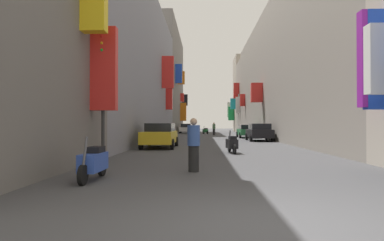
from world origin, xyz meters
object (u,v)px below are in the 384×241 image
(parked_car_white, at_px, (186,128))
(pedestrian_near_left, at_px, (214,129))
(scooter_green, at_px, (205,131))
(parked_car_yellow, at_px, (160,135))
(parked_car_green, at_px, (247,131))
(traffic_light_near_corner, at_px, (103,76))
(scooter_black, at_px, (232,144))
(parked_car_black, at_px, (259,132))
(scooter_blue, at_px, (94,162))
(pedestrian_crossing, at_px, (194,145))

(parked_car_white, xyz_separation_m, pedestrian_near_left, (4.14, -8.93, 0.04))
(scooter_green, bearing_deg, parked_car_white, 127.05)
(parked_car_yellow, height_order, parked_car_green, parked_car_yellow)
(parked_car_white, height_order, traffic_light_near_corner, traffic_light_near_corner)
(scooter_green, distance_m, traffic_light_near_corner, 35.64)
(scooter_black, relative_size, traffic_light_near_corner, 0.39)
(parked_car_yellow, xyz_separation_m, parked_car_black, (7.43, 8.21, -0.00))
(parked_car_green, height_order, scooter_blue, parked_car_green)
(parked_car_yellow, bearing_deg, scooter_green, 83.84)
(parked_car_white, bearing_deg, scooter_blue, -90.06)
(parked_car_black, bearing_deg, parked_car_yellow, -132.15)
(pedestrian_crossing, xyz_separation_m, traffic_light_near_corner, (-3.36, 1.89, 2.39))
(parked_car_white, height_order, parked_car_black, parked_car_white)
(traffic_light_near_corner, bearing_deg, pedestrian_crossing, -29.27)
(parked_car_white, bearing_deg, parked_car_yellow, -89.78)
(parked_car_yellow, height_order, scooter_green, parked_car_yellow)
(pedestrian_crossing, relative_size, traffic_light_near_corner, 0.34)
(scooter_green, xyz_separation_m, pedestrian_near_left, (1.08, -4.87, 0.35))
(pedestrian_near_left, distance_m, traffic_light_near_corner, 30.96)
(parked_car_yellow, distance_m, traffic_light_near_corner, 8.43)
(parked_car_green, xyz_separation_m, scooter_green, (-4.28, 12.62, -0.26))
(parked_car_white, relative_size, traffic_light_near_corner, 0.91)
(scooter_green, xyz_separation_m, pedestrian_crossing, (-0.59, -37.21, 0.34))
(parked_car_black, xyz_separation_m, parked_car_green, (-0.20, 6.47, -0.05))
(pedestrian_crossing, bearing_deg, pedestrian_near_left, 87.04)
(parked_car_yellow, bearing_deg, parked_car_green, 63.79)
(parked_car_black, bearing_deg, pedestrian_near_left, 103.46)
(parked_car_white, distance_m, parked_car_green, 18.23)
(scooter_green, bearing_deg, scooter_blue, -94.59)
(parked_car_white, height_order, parked_car_yellow, parked_car_white)
(scooter_black, relative_size, pedestrian_near_left, 1.11)
(parked_car_black, xyz_separation_m, scooter_blue, (-7.60, -19.67, -0.32))
(parked_car_white, height_order, parked_car_green, parked_car_white)
(scooter_green, relative_size, traffic_light_near_corner, 0.39)
(scooter_black, height_order, scooter_green, same)
(parked_car_green, distance_m, pedestrian_crossing, 25.06)
(scooter_green, bearing_deg, traffic_light_near_corner, -96.40)
(pedestrian_crossing, bearing_deg, parked_car_green, 78.78)
(parked_car_black, height_order, scooter_green, parked_car_black)
(scooter_blue, bearing_deg, pedestrian_near_left, 82.95)
(parked_car_green, relative_size, scooter_black, 2.32)
(scooter_blue, relative_size, scooter_black, 1.02)
(parked_car_green, xyz_separation_m, scooter_blue, (-7.40, -26.15, -0.26))
(scooter_blue, distance_m, scooter_green, 38.89)
(parked_car_white, bearing_deg, scooter_black, -83.20)
(scooter_black, distance_m, scooter_green, 30.96)
(parked_car_white, xyz_separation_m, parked_car_yellow, (0.12, -31.36, 0.00))
(scooter_blue, xyz_separation_m, pedestrian_crossing, (2.52, 1.56, 0.34))
(scooter_green, bearing_deg, pedestrian_crossing, -90.92)
(scooter_green, xyz_separation_m, traffic_light_near_corner, (-3.96, -35.32, 2.73))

